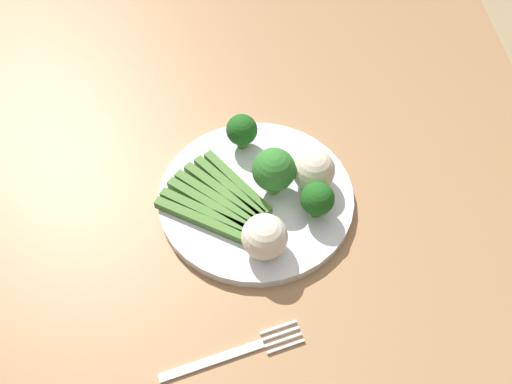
# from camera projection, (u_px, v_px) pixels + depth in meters

# --- Properties ---
(dining_table) EXTENTS (1.38, 0.95, 0.76)m
(dining_table) POSITION_uv_depth(u_px,v_px,m) (227.00, 274.00, 0.79)
(dining_table) COLOR #9E754C
(dining_table) RESTS_ON ground_plane
(plate) EXTENTS (0.26, 0.26, 0.01)m
(plate) POSITION_uv_depth(u_px,v_px,m) (256.00, 198.00, 0.74)
(plate) COLOR white
(plate) RESTS_ON dining_table
(asparagus_bundle) EXTENTS (0.15, 0.15, 0.01)m
(asparagus_bundle) POSITION_uv_depth(u_px,v_px,m) (216.00, 199.00, 0.72)
(asparagus_bundle) COLOR #47752D
(asparagus_bundle) RESTS_ON plate
(broccoli_right) EXTENTS (0.04, 0.04, 0.05)m
(broccoli_right) POSITION_uv_depth(u_px,v_px,m) (242.00, 130.00, 0.76)
(broccoli_right) COLOR #4C7F2B
(broccoli_right) RESTS_ON plate
(broccoli_back) EXTENTS (0.04, 0.04, 0.05)m
(broccoli_back) POSITION_uv_depth(u_px,v_px,m) (317.00, 199.00, 0.69)
(broccoli_back) COLOR #4C7F2B
(broccoli_back) RESTS_ON plate
(broccoli_near_center) EXTENTS (0.06, 0.06, 0.07)m
(broccoli_near_center) POSITION_uv_depth(u_px,v_px,m) (274.00, 170.00, 0.71)
(broccoli_near_center) COLOR #609E3D
(broccoli_near_center) RESTS_ON plate
(cauliflower_near_fork) EXTENTS (0.06, 0.06, 0.06)m
(cauliflower_near_fork) POSITION_uv_depth(u_px,v_px,m) (313.00, 170.00, 0.72)
(cauliflower_near_fork) COLOR beige
(cauliflower_near_fork) RESTS_ON plate
(cauliflower_edge) EXTENTS (0.06, 0.06, 0.06)m
(cauliflower_edge) POSITION_uv_depth(u_px,v_px,m) (265.00, 237.00, 0.66)
(cauliflower_edge) COLOR white
(cauliflower_edge) RESTS_ON plate
(fork) EXTENTS (0.06, 0.16, 0.00)m
(fork) POSITION_uv_depth(u_px,v_px,m) (234.00, 353.00, 0.62)
(fork) COLOR silver
(fork) RESTS_ON dining_table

